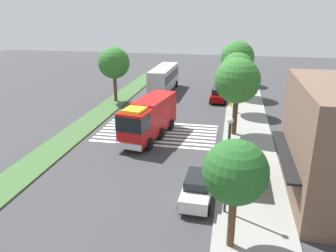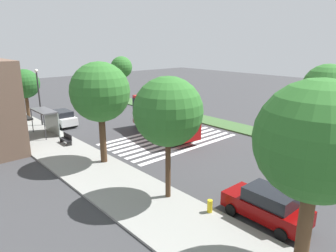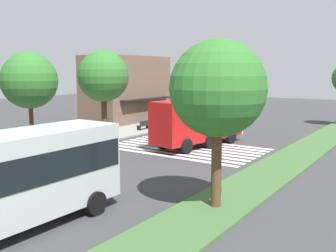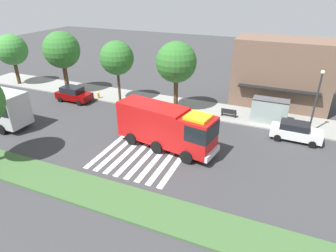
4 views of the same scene
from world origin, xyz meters
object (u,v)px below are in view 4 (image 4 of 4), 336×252
Objects in this scene: street_lamp at (317,97)px; sidewalk_tree_far_west at (12,50)px; bus_stop_shelter at (270,107)px; sidewalk_tree_center at (117,58)px; bench_near_shelter at (229,113)px; parked_car_mid at (296,131)px; sidewalk_tree_east at (176,62)px; sidewalk_tree_west at (62,50)px; fire_hydrant at (98,95)px; fire_truck at (168,126)px; parked_car_west at (74,94)px.

street_lamp is 37.65m from sidewalk_tree_far_west.
bus_stop_shelter is 0.50× the size of sidewalk_tree_center.
parked_car_mid is at bearing -20.90° from bench_near_shelter.
parked_car_mid is 36.70m from sidewalk_tree_far_west.
bus_stop_shelter is at bearing 1.76° from sidewalk_tree_east.
sidewalk_tree_west is at bearing -179.11° from bench_near_shelter.
parked_car_mid is 22.70m from fire_hydrant.
sidewalk_tree_center reaches higher than street_lamp.
street_lamp is (11.27, 7.67, 1.61)m from fire_truck.
bus_stop_shelter is 2.19× the size of bench_near_shelter.
sidewalk_tree_far_west reaches higher than parked_car_mid.
sidewalk_tree_east is (-2.51, 8.07, 3.33)m from fire_truck.
fire_hydrant is (-23.84, -0.10, -3.24)m from street_lamp.
bus_stop_shelter is 17.56m from sidewalk_tree_center.
fire_truck is 2.09× the size of parked_car_west.
sidewalk_tree_east reaches higher than parked_car_mid.
sidewalk_tree_west is at bearing 174.45° from fire_hydrant.
bus_stop_shelter is 25.42m from sidewalk_tree_west.
street_lamp is (3.83, -0.70, 1.84)m from bus_stop_shelter.
sidewalk_tree_far_west reaches higher than bus_stop_shelter.
fire_hydrant is at bearing -177.04° from bench_near_shelter.
parked_car_west is at bearing -173.61° from bus_stop_shelter.
fire_truck reaches higher than bus_stop_shelter.
fire_truck is 1.30× the size of sidewalk_tree_center.
sidewalk_tree_east is 11.23m from fire_hydrant.
sidewalk_tree_west is at bearing 165.10° from fire_truck.
parked_car_west is at bearing -176.07° from street_lamp.
bench_near_shelter is (-4.00, 0.02, -1.30)m from bus_stop_shelter.
fire_hydrant is at bearing -5.55° from sidewalk_tree_west.
sidewalk_tree_far_west is (-33.80, -0.30, 2.96)m from bus_stop_shelter.
fire_truck reaches higher than bench_near_shelter.
bench_near_shelter is 0.24× the size of sidewalk_tree_far_west.
bus_stop_shelter is at bearing -0.34° from bench_near_shelter.
sidewalk_tree_east reaches higher than sidewalk_tree_center.
bus_stop_shelter is 20.08m from fire_hydrant.
sidewalk_tree_east is at bearing -178.24° from bus_stop_shelter.
parked_car_west is (-14.91, 5.87, -1.20)m from fire_truck.
sidewalk_tree_far_west is 8.67m from sidewalk_tree_west.
street_lamp is 29.04m from sidewalk_tree_west.
fire_truck is 13.07m from sidewalk_tree_center.
fire_hydrant is (-2.78, -0.50, -4.76)m from sidewalk_tree_center.
parked_car_west reaches higher than fire_hydrant.
sidewalk_tree_west is at bearing 177.06° from parked_car_mid.
parked_car_mid is 1.27× the size of bus_stop_shelter.
bus_stop_shelter is at bearing 7.38° from parked_car_west.
sidewalk_tree_west reaches higher than fire_hydrant.
sidewalk_tree_west is 7.93m from sidewalk_tree_center.
parked_car_mid is 0.58× the size of sidewalk_tree_west.
parked_car_west is 0.62× the size of sidewalk_tree_center.
sidewalk_tree_far_west reaches higher than fire_hydrant.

